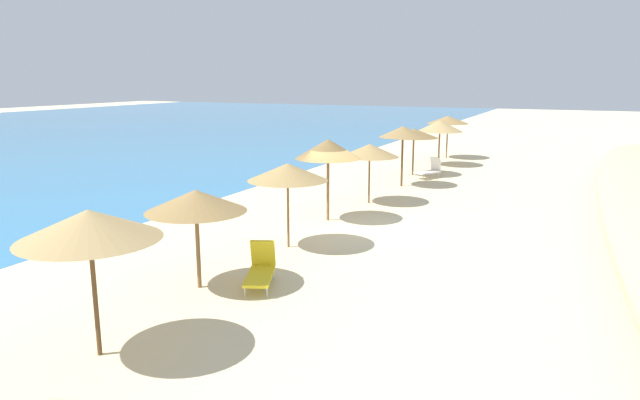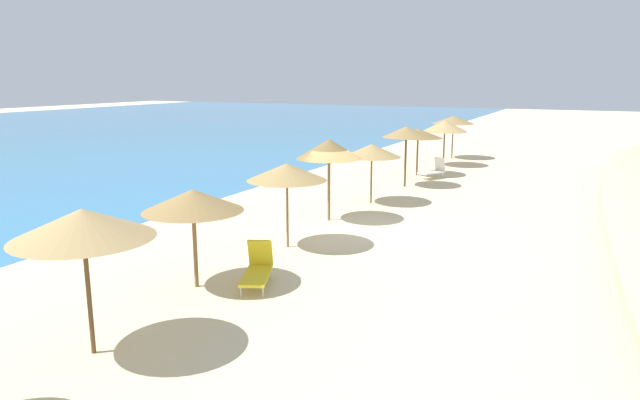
% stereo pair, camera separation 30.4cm
% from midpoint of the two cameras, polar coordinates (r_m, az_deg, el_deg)
% --- Properties ---
extents(ground_plane, '(160.00, 160.00, 0.00)m').
position_cam_midpoint_polar(ground_plane, '(19.63, 1.93, -2.58)').
color(ground_plane, beige).
extents(beach_umbrella_2, '(2.49, 2.49, 2.71)m').
position_cam_midpoint_polar(beach_umbrella_2, '(10.84, -22.60, -2.30)').
color(beach_umbrella_2, brown).
rests_on(beach_umbrella_2, ground_plane).
extents(beach_umbrella_3, '(2.38, 2.38, 2.39)m').
position_cam_midpoint_polar(beach_umbrella_3, '(13.78, -12.78, -0.10)').
color(beach_umbrella_3, brown).
rests_on(beach_umbrella_3, ground_plane).
extents(beach_umbrella_4, '(2.35, 2.35, 2.51)m').
position_cam_midpoint_polar(beach_umbrella_4, '(16.75, -3.74, 2.76)').
color(beach_umbrella_4, brown).
rests_on(beach_umbrella_4, ground_plane).
extents(beach_umbrella_5, '(2.28, 2.28, 2.87)m').
position_cam_midpoint_polar(beach_umbrella_5, '(19.95, 0.36, 5.05)').
color(beach_umbrella_5, brown).
rests_on(beach_umbrella_5, ground_plane).
extents(beach_umbrella_6, '(2.32, 2.32, 2.38)m').
position_cam_midpoint_polar(beach_umbrella_6, '(22.91, 4.54, 4.90)').
color(beach_umbrella_6, brown).
rests_on(beach_umbrella_6, ground_plane).
extents(beach_umbrella_7, '(2.17, 2.17, 2.77)m').
position_cam_midpoint_polar(beach_umbrella_7, '(26.69, 7.86, 6.67)').
color(beach_umbrella_7, brown).
rests_on(beach_umbrella_7, ground_plane).
extents(beach_umbrella_8, '(2.50, 2.50, 2.38)m').
position_cam_midpoint_polar(beach_umbrella_8, '(29.99, 8.97, 6.52)').
color(beach_umbrella_8, brown).
rests_on(beach_umbrella_8, ground_plane).
extents(beach_umbrella_9, '(2.56, 2.56, 2.58)m').
position_cam_midpoint_polar(beach_umbrella_9, '(33.57, 11.51, 7.18)').
color(beach_umbrella_9, brown).
rests_on(beach_umbrella_9, ground_plane).
extents(beach_umbrella_10, '(2.55, 2.55, 2.62)m').
position_cam_midpoint_polar(beach_umbrella_10, '(36.79, 12.29, 7.74)').
color(beach_umbrella_10, brown).
rests_on(beach_umbrella_10, ground_plane).
extents(lounge_chair_0, '(1.51, 1.18, 1.01)m').
position_cam_midpoint_polar(lounge_chair_0, '(29.38, 10.49, 2.95)').
color(lounge_chair_0, white).
rests_on(lounge_chair_0, ground_plane).
extents(lounge_chair_1, '(1.67, 1.16, 1.02)m').
position_cam_midpoint_polar(lounge_chair_1, '(14.14, -6.51, -6.81)').
color(lounge_chair_1, yellow).
rests_on(lounge_chair_1, ground_plane).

